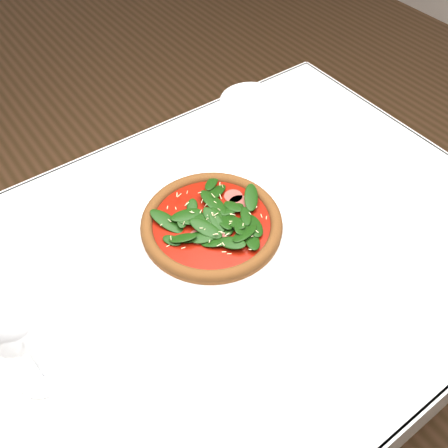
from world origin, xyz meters
TOP-DOWN VIEW (x-y plane):
  - ground at (0.00, 0.00)m, footprint 6.00×6.00m
  - dining_table at (0.00, 0.00)m, footprint 1.21×0.81m
  - plate at (0.05, 0.06)m, footprint 0.31×0.31m
  - pizza at (0.05, 0.06)m, footprint 0.31×0.31m
  - wine_glass at (-0.32, -0.02)m, footprint 0.09×0.09m
  - saucer_far at (0.36, 0.34)m, footprint 0.15×0.15m

SIDE VIEW (x-z plane):
  - ground at x=0.00m, z-range 0.00..0.00m
  - dining_table at x=0.00m, z-range 0.27..1.02m
  - plate at x=0.05m, z-range 0.75..0.76m
  - saucer_far at x=0.36m, z-range 0.75..0.76m
  - pizza at x=0.05m, z-range 0.76..0.79m
  - wine_glass at x=-0.32m, z-range 0.79..1.01m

